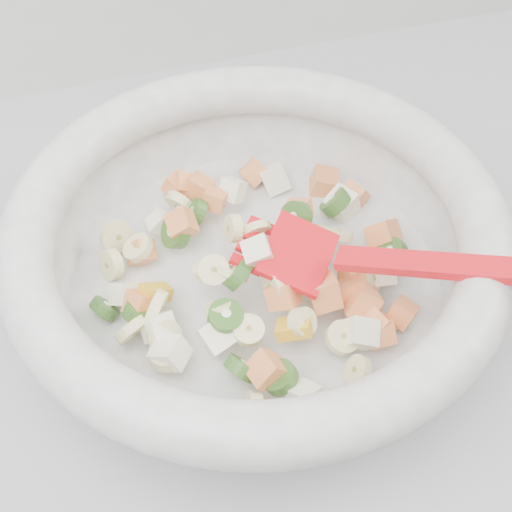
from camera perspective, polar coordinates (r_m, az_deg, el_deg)
name	(u,v)px	position (r m, az deg, el deg)	size (l,w,h in m)	color
counter	(293,457)	(1.01, 2.95, -15.77)	(2.00, 0.60, 0.90)	gray
mixing_bowl	(257,248)	(0.54, 0.05, 0.67)	(0.39, 0.38, 0.12)	white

